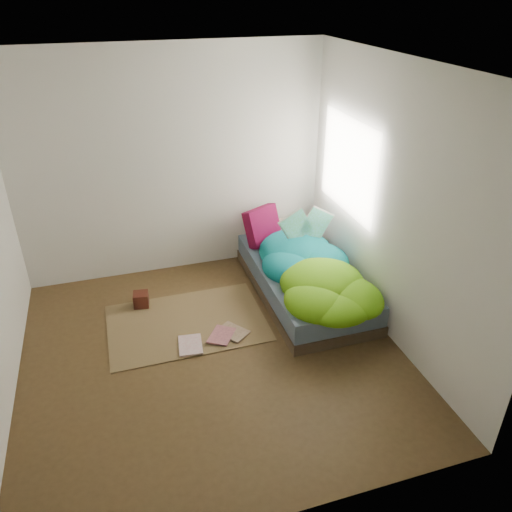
# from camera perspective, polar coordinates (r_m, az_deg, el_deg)

# --- Properties ---
(ground) EXTENTS (3.50, 3.50, 0.00)m
(ground) POSITION_cam_1_polar(r_m,az_deg,el_deg) (4.87, -4.96, -11.06)
(ground) COLOR #48341B
(ground) RESTS_ON ground
(room_walls) EXTENTS (3.54, 3.54, 2.62)m
(room_walls) POSITION_cam_1_polar(r_m,az_deg,el_deg) (4.03, -5.78, 6.98)
(room_walls) COLOR silver
(room_walls) RESTS_ON ground
(bed) EXTENTS (1.00, 2.00, 0.34)m
(bed) POSITION_cam_1_polar(r_m,az_deg,el_deg) (5.63, 5.49, -2.80)
(bed) COLOR #3D2F21
(bed) RESTS_ON ground
(duvet) EXTENTS (0.96, 1.84, 0.34)m
(duvet) POSITION_cam_1_polar(r_m,az_deg,el_deg) (5.28, 6.55, -0.86)
(duvet) COLOR #075F6E
(duvet) RESTS_ON bed
(rug) EXTENTS (1.60, 1.10, 0.01)m
(rug) POSITION_cam_1_polar(r_m,az_deg,el_deg) (5.28, -7.91, -7.57)
(rug) COLOR brown
(rug) RESTS_ON ground
(pillow_floral) EXTENTS (0.65, 0.45, 0.14)m
(pillow_floral) POSITION_cam_1_polar(r_m,az_deg,el_deg) (6.17, 3.98, 2.86)
(pillow_floral) COLOR beige
(pillow_floral) RESTS_ON bed
(pillow_magenta) EXTENTS (0.45, 0.32, 0.44)m
(pillow_magenta) POSITION_cam_1_polar(r_m,az_deg,el_deg) (5.95, 0.75, 3.47)
(pillow_magenta) COLOR #4D052C
(pillow_magenta) RESTS_ON bed
(open_book) EXTENTS (0.51, 0.11, 0.31)m
(open_book) POSITION_cam_1_polar(r_m,az_deg,el_deg) (5.55, 5.87, 4.49)
(open_book) COLOR green
(open_book) RESTS_ON duvet
(wooden_box) EXTENTS (0.18, 0.18, 0.16)m
(wooden_box) POSITION_cam_1_polar(r_m,az_deg,el_deg) (5.57, -13.00, -4.85)
(wooden_box) COLOR #370E0C
(wooden_box) RESTS_ON rug
(floor_book_a) EXTENTS (0.26, 0.33, 0.02)m
(floor_book_a) POSITION_cam_1_polar(r_m,az_deg,el_deg) (4.96, -8.82, -10.18)
(floor_book_a) COLOR silver
(floor_book_a) RESTS_ON rug
(floor_book_b) EXTENTS (0.34, 0.36, 0.03)m
(floor_book_b) POSITION_cam_1_polar(r_m,az_deg,el_deg) (5.07, -5.12, -8.84)
(floor_book_b) COLOR #C06F73
(floor_book_b) RESTS_ON rug
(floor_book_c) EXTENTS (0.36, 0.37, 0.02)m
(floor_book_c) POSITION_cam_1_polar(r_m,az_deg,el_deg) (5.01, -3.48, -9.30)
(floor_book_c) COLOR tan
(floor_book_c) RESTS_ON rug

